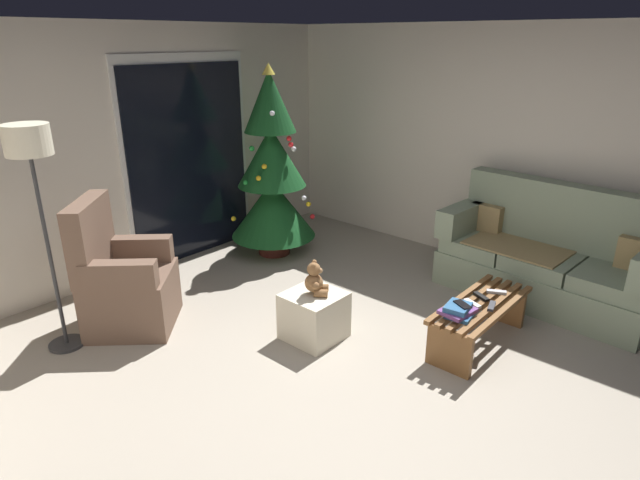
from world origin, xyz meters
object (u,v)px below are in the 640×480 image
object	(u,v)px
christmas_tree	(272,175)
teddy_bear_chestnut	(315,280)
floor_lamp	(32,163)
book_stack	(458,311)
remote_silver	(496,292)
remote_black	(481,296)
remote_white	(472,304)
ottoman	(314,316)
cell_phone	(462,304)
remote_graphite	(492,306)
coffee_table	(480,316)
couch	(547,259)
armchair	(124,283)

from	to	relation	value
christmas_tree	teddy_bear_chestnut	distance (m)	1.96
christmas_tree	floor_lamp	xyz separation A→B (m)	(-2.50, -0.16, 0.58)
teddy_bear_chestnut	book_stack	bearing A→B (deg)	-65.57
remote_silver	remote_black	xyz separation A→B (m)	(-0.16, 0.06, 0.00)
remote_black	remote_white	size ratio (longest dim) A/B	1.00
ottoman	cell_phone	bearing A→B (deg)	-65.23
remote_graphite	floor_lamp	bearing A→B (deg)	-155.79
floor_lamp	ottoman	world-z (taller)	floor_lamp
coffee_table	christmas_tree	bearing A→B (deg)	84.01
remote_black	teddy_bear_chestnut	size ratio (longest dim) A/B	0.55
remote_graphite	remote_black	bearing A→B (deg)	127.41
remote_graphite	remote_silver	distance (m)	0.27
couch	armchair	xyz separation A→B (m)	(-2.90, 2.52, 0.00)
remote_black	armchair	distance (m)	2.98
ottoman	teddy_bear_chestnut	xyz separation A→B (m)	(0.01, -0.01, 0.32)
book_stack	teddy_bear_chestnut	distance (m)	1.13
remote_silver	remote_black	world-z (taller)	same
couch	remote_silver	distance (m)	0.95
coffee_table	book_stack	size ratio (longest dim) A/B	3.91
remote_white	ottoman	xyz separation A→B (m)	(-0.71, 1.03, -0.19)
coffee_table	cell_phone	bearing A→B (deg)	177.08
remote_black	book_stack	distance (m)	0.40
coffee_table	book_stack	bearing A→B (deg)	173.70
remote_black	floor_lamp	bearing A→B (deg)	158.82
coffee_table	armchair	bearing A→B (deg)	125.22
remote_silver	floor_lamp	world-z (taller)	floor_lamp
cell_phone	floor_lamp	size ratio (longest dim) A/B	0.08
couch	remote_white	size ratio (longest dim) A/B	12.70
ottoman	remote_silver	bearing A→B (deg)	-46.42
floor_lamp	teddy_bear_chestnut	size ratio (longest dim) A/B	6.25
remote_silver	book_stack	size ratio (longest dim) A/B	0.55
remote_white	teddy_bear_chestnut	world-z (taller)	teddy_bear_chestnut
couch	remote_silver	bearing A→B (deg)	175.30
remote_silver	teddy_bear_chestnut	size ratio (longest dim) A/B	0.55
remote_black	book_stack	bearing A→B (deg)	-153.50
christmas_tree	remote_silver	bearing A→B (deg)	-90.88
christmas_tree	floor_lamp	bearing A→B (deg)	-176.45
couch	teddy_bear_chestnut	xyz separation A→B (m)	(-1.98, 1.16, 0.12)
remote_white	teddy_bear_chestnut	xyz separation A→B (m)	(-0.71, 1.03, 0.13)
remote_white	floor_lamp	bearing A→B (deg)	-28.80
book_stack	teddy_bear_chestnut	world-z (taller)	teddy_bear_chestnut
coffee_table	floor_lamp	distance (m)	3.57
remote_graphite	couch	bearing A→B (deg)	73.92
remote_silver	ottoman	distance (m)	1.52
remote_black	teddy_bear_chestnut	world-z (taller)	teddy_bear_chestnut
armchair	remote_white	bearing A→B (deg)	-55.72
cell_phone	armchair	bearing A→B (deg)	146.64
couch	remote_graphite	xyz separation A→B (m)	(-1.21, 0.00, -0.01)
coffee_table	remote_white	bearing A→B (deg)	155.74
cell_phone	remote_white	bearing A→B (deg)	32.15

